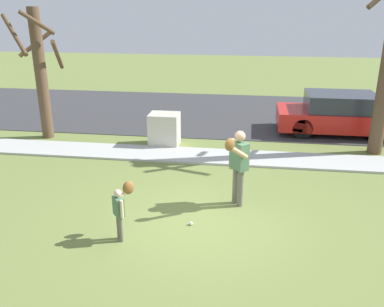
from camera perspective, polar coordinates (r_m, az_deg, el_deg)
name	(u,v)px	position (r m, az deg, el deg)	size (l,w,h in m)	color
ground_plane	(217,159)	(11.55, 3.55, -0.75)	(48.00, 48.00, 0.00)	olive
sidewalk_strip	(218,157)	(11.63, 3.59, -0.43)	(36.00, 1.20, 0.06)	#B2B2AD
road_surface	(228,113)	(16.40, 5.02, 5.61)	(36.00, 6.80, 0.02)	#38383A
person_adult	(238,161)	(8.60, 6.37, -1.02)	(0.53, 0.84, 1.66)	#6B6656
person_child	(122,205)	(7.60, -9.73, -7.00)	(0.37, 0.56, 1.06)	#6B6656
baseball	(191,223)	(8.21, -0.15, -9.65)	(0.07, 0.07, 0.07)	white
utility_cabinet	(164,129)	(12.55, -3.85, 3.35)	(0.89, 0.74, 0.98)	beige
street_tree_far	(40,70)	(13.72, -20.28, 10.79)	(1.84, 1.87, 4.01)	brown
parked_hatchback_red	(339,114)	(14.46, 19.73, 5.16)	(4.00, 1.75, 1.33)	red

